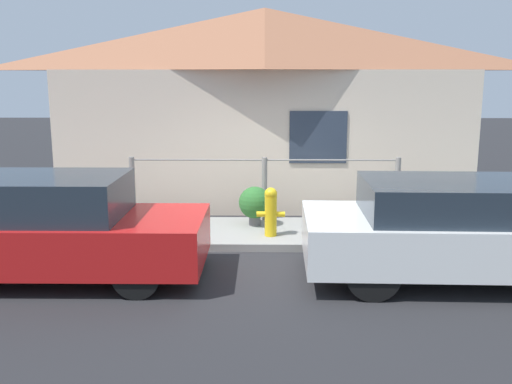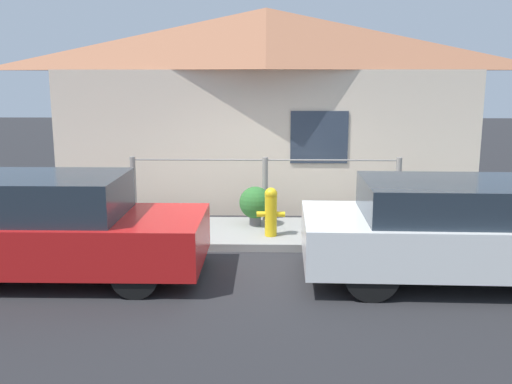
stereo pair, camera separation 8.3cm
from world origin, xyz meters
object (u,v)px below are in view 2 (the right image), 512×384
object	(u,v)px
car_left	(50,228)
fire_hydrant	(271,211)
car_right	(461,230)
potted_plant_near_hydrant	(255,203)

from	to	relation	value
car_left	fire_hydrant	world-z (taller)	car_left
car_right	potted_plant_near_hydrant	bearing A→B (deg)	141.19
fire_hydrant	potted_plant_near_hydrant	size ratio (longest dim) A/B	1.17
car_left	car_right	world-z (taller)	car_left
car_left	fire_hydrant	size ratio (longest dim) A/B	5.05
car_left	potted_plant_near_hydrant	xyz separation A→B (m)	(2.71, 2.36, -0.18)
car_right	potted_plant_near_hydrant	distance (m)	3.65
fire_hydrant	potted_plant_near_hydrant	distance (m)	0.73
fire_hydrant	potted_plant_near_hydrant	xyz separation A→B (m)	(-0.27, 0.67, -0.03)
fire_hydrant	car_left	bearing A→B (deg)	-150.47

